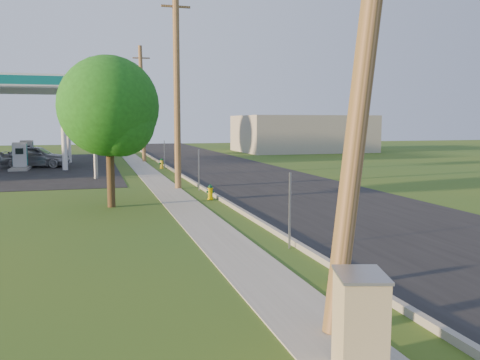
% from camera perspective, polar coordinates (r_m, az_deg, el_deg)
% --- Properties ---
extents(ground_plane, '(140.00, 140.00, 0.00)m').
position_cam_1_polar(ground_plane, '(9.77, 13.56, -13.42)').
color(ground_plane, '#294E1D').
rests_on(ground_plane, ground).
extents(road, '(8.00, 120.00, 0.02)m').
position_cam_1_polar(road, '(20.40, 10.65, -2.86)').
color(road, black).
rests_on(road, ground).
extents(curb, '(0.15, 120.00, 0.15)m').
position_cam_1_polar(curb, '(18.94, -0.23, -3.27)').
color(curb, gray).
rests_on(curb, ground).
extents(sidewalk, '(1.50, 120.00, 0.03)m').
position_cam_1_polar(sidewalk, '(18.56, -5.45, -3.70)').
color(sidewalk, gray).
rests_on(sidewalk, ground).
extents(utility_pole_near, '(1.40, 0.32, 9.48)m').
position_cam_1_polar(utility_pole_near, '(8.17, 14.30, 16.92)').
color(utility_pole_near, brown).
rests_on(utility_pole_near, ground).
extents(utility_pole_mid, '(1.40, 0.32, 9.80)m').
position_cam_1_polar(utility_pole_mid, '(25.32, -7.10, 10.23)').
color(utility_pole_mid, brown).
rests_on(utility_pole_mid, ground).
extents(utility_pole_far, '(1.40, 0.32, 9.50)m').
position_cam_1_polar(utility_pole_far, '(43.16, -10.93, 8.42)').
color(utility_pole_far, brown).
rests_on(utility_pole_far, ground).
extents(sign_post_near, '(0.05, 0.04, 2.00)m').
position_cam_1_polar(sign_post_near, '(13.29, 5.62, -3.48)').
color(sign_post_near, gray).
rests_on(sign_post_near, ground).
extents(sign_post_mid, '(0.05, 0.04, 2.00)m').
position_cam_1_polar(sign_post_mid, '(24.55, -4.65, 1.14)').
color(sign_post_mid, gray).
rests_on(sign_post_mid, ground).
extents(sign_post_far, '(0.05, 0.04, 2.00)m').
position_cam_1_polar(sign_post_far, '(36.55, -8.48, 2.86)').
color(sign_post_far, gray).
rests_on(sign_post_far, ground).
extents(fuel_pump_ne, '(1.20, 3.20, 1.90)m').
position_cam_1_polar(fuel_pump_ne, '(38.35, -23.45, 2.14)').
color(fuel_pump_ne, gray).
rests_on(fuel_pump_ne, ground).
extents(fuel_pump_se, '(1.20, 3.20, 1.90)m').
position_cam_1_polar(fuel_pump_se, '(42.31, -22.78, 2.54)').
color(fuel_pump_se, gray).
rests_on(fuel_pump_se, ground).
extents(price_pylon, '(0.34, 2.04, 6.85)m').
position_cam_1_polar(price_pylon, '(30.52, -16.16, 10.29)').
color(price_pylon, gray).
rests_on(price_pylon, ground).
extents(distant_building, '(14.00, 10.00, 4.00)m').
position_cam_1_polar(distant_building, '(57.59, 7.00, 5.20)').
color(distant_building, '#9D9585').
rests_on(distant_building, ground).
extents(tree_verge, '(3.84, 3.84, 5.82)m').
position_cam_1_polar(tree_verge, '(20.12, -14.23, 7.61)').
color(tree_verge, '#38291A').
rests_on(tree_verge, ground).
extents(tree_lot, '(4.75, 4.75, 7.20)m').
position_cam_1_polar(tree_lot, '(49.63, -15.89, 7.84)').
color(tree_lot, '#38291A').
rests_on(tree_lot, ground).
extents(hydrant_near, '(0.38, 0.34, 0.74)m').
position_cam_1_polar(hydrant_near, '(10.48, 11.20, -9.91)').
color(hydrant_near, '#E0B20C').
rests_on(hydrant_near, ground).
extents(hydrant_mid, '(0.34, 0.31, 0.66)m').
position_cam_1_polar(hydrant_mid, '(21.70, -3.34, -1.36)').
color(hydrant_mid, '#F1C800').
rests_on(hydrant_mid, ground).
extents(hydrant_far, '(0.39, 0.35, 0.75)m').
position_cam_1_polar(hydrant_far, '(36.51, -8.77, 1.85)').
color(hydrant_far, gold).
rests_on(hydrant_far, ground).
extents(utility_cabinet, '(0.81, 0.94, 1.38)m').
position_cam_1_polar(utility_cabinet, '(7.00, 13.30, -15.55)').
color(utility_cabinet, tan).
rests_on(utility_cabinet, ground).
extents(car_silver, '(5.07, 2.98, 1.62)m').
position_cam_1_polar(car_silver, '(40.00, -21.98, 2.49)').
color(car_silver, '#A1A3A7').
rests_on(car_silver, ground).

